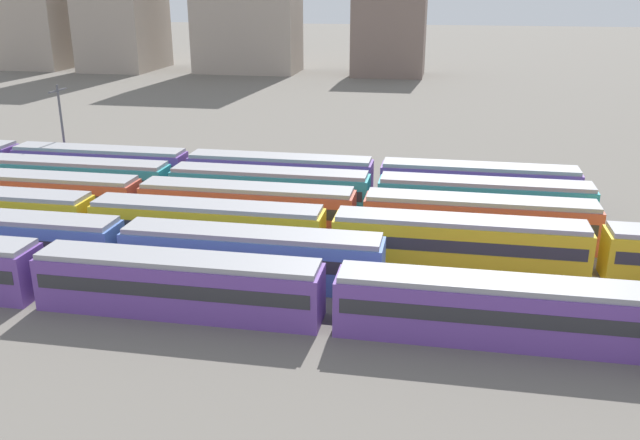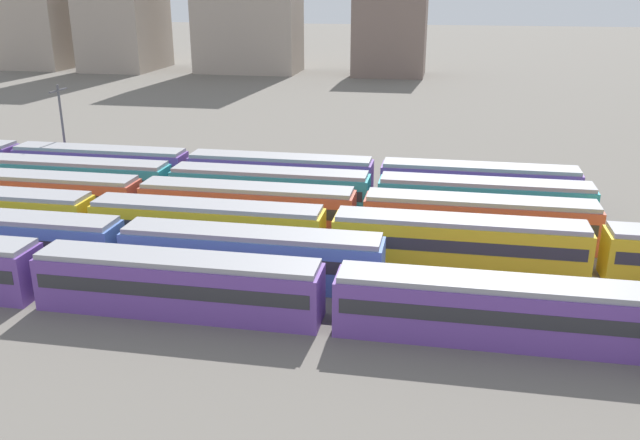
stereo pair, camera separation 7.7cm
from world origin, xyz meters
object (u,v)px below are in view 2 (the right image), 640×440
Objects in this scene: train_track_2 at (329,234)px; train_track_4 at (171,184)px; train_track_5 at (188,169)px; train_track_0 at (329,296)px; train_track_1 at (2,238)px; train_track_3 at (141,200)px; catenary_pole_1 at (62,125)px.

train_track_2 is 19.65m from train_track_4.
train_track_4 is 5.21m from train_track_5.
train_track_0 is 32.06m from train_track_5.
train_track_0 is 25.68m from train_track_1.
train_track_4 is at bearing 83.47° from train_track_3.
catenary_pole_1 is at bearing 169.37° from train_track_5.
train_track_0 is 24.63m from train_track_3.
catenary_pole_1 is (-14.59, 13.20, 3.40)m from train_track_3.
train_track_2 is at bearing 12.55° from train_track_1.
train_track_3 is (-19.07, 15.60, 0.00)m from train_track_0.
train_track_4 is (6.67, 15.60, 0.00)m from train_track_1.
train_track_3 is (-17.27, 5.20, 0.00)m from train_track_2.
train_track_4 is at bearing 66.84° from train_track_1.
train_track_3 and train_track_5 have the same top height.
train_track_4 is (-16.68, 10.40, 0.00)m from train_track_2.
train_track_2 and train_track_5 have the same top height.
catenary_pole_1 is at bearing 152.24° from train_track_4.
train_track_3 is at bearing -42.12° from catenary_pole_1.
train_track_0 is 1.51× the size of train_track_3.
train_track_0 is at bearing -39.29° from train_track_3.
catenary_pole_1 reaches higher than train_track_5.
catenary_pole_1 reaches higher than train_track_0.
catenary_pole_1 reaches higher than train_track_1.
train_track_0 and train_track_4 have the same top height.
train_track_1 is at bearing -167.45° from train_track_2.
catenary_pole_1 is at bearing 137.88° from train_track_3.
train_track_2 is at bearing -16.76° from train_track_3.
train_track_4 is 1.00× the size of train_track_5.
train_track_1 is at bearing -113.16° from train_track_4.
train_track_2 is 11.81× the size of catenary_pole_1.
train_track_4 is (0.60, 5.20, 0.00)m from train_track_3.
catenary_pole_1 is (-31.86, 18.40, 3.40)m from train_track_2.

